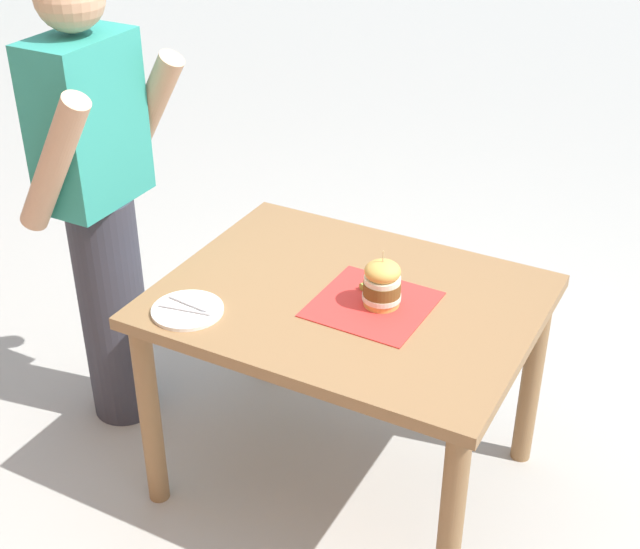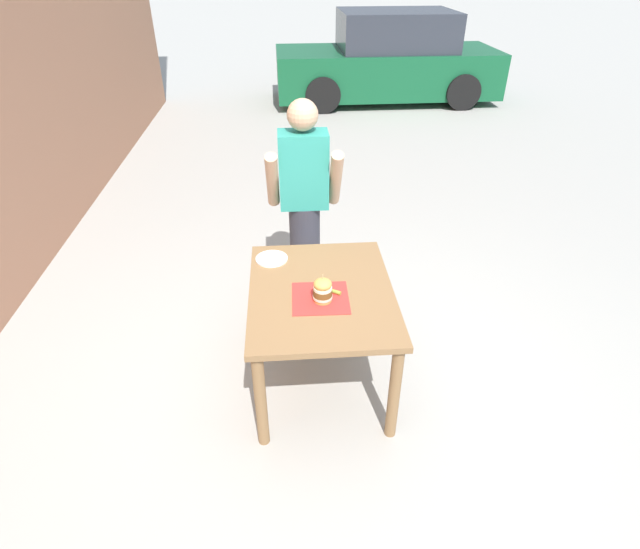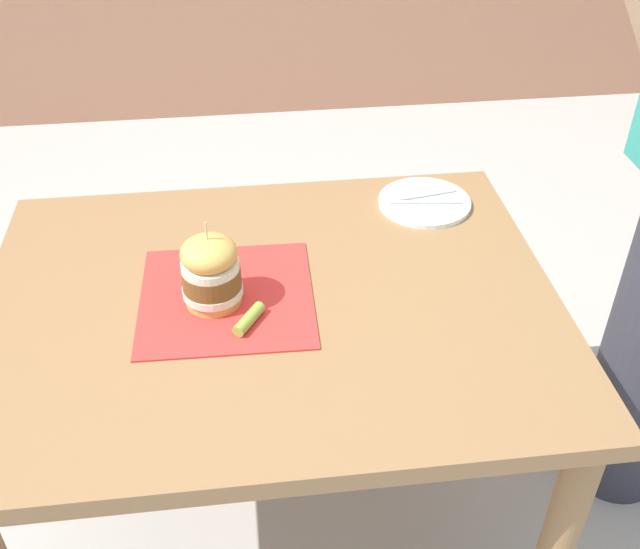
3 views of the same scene
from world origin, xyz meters
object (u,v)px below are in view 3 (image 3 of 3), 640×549
at_px(sandwich, 211,272).
at_px(side_plate_with_forks, 424,202).
at_px(pickle_spear, 249,319).
at_px(patio_table, 273,340).

relative_size(sandwich, side_plate_with_forks, 0.85).
height_order(sandwich, pickle_spear, sandwich).
xyz_separation_m(patio_table, pickle_spear, (0.08, -0.05, 0.13)).
height_order(patio_table, sandwich, sandwich).
bearing_deg(pickle_spear, sandwich, -138.61).
bearing_deg(sandwich, patio_table, 91.44).
relative_size(pickle_spear, side_plate_with_forks, 0.39).
distance_m(patio_table, pickle_spear, 0.16).
distance_m(patio_table, side_plate_with_forks, 0.51).
bearing_deg(sandwich, pickle_spear, 41.39).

